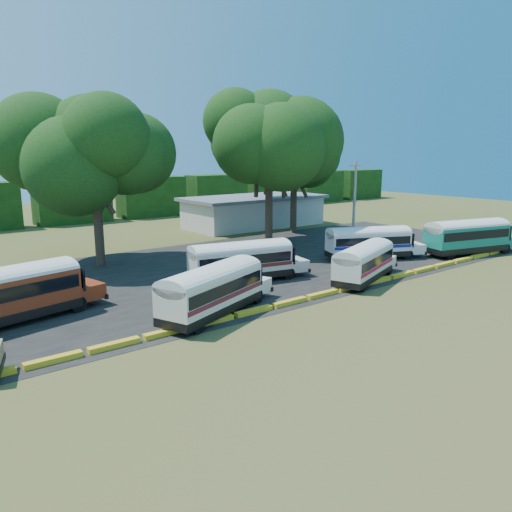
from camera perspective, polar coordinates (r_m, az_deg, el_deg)
ground at (r=33.20m, az=6.98°, el=-5.44°), size 160.00×160.00×0.00m
asphalt_strip at (r=42.76m, az=-3.46°, el=-1.42°), size 64.00×24.00×0.02m
curb at (r=33.84m, az=5.79°, el=-4.82°), size 53.70×0.45×0.30m
terminal_building at (r=66.64m, az=-0.21°, el=5.17°), size 19.00×9.00×4.00m
treeline_backdrop at (r=74.16m, az=-20.23°, el=5.87°), size 130.00×4.00×6.00m
bus_red at (r=32.04m, az=-26.60°, el=-3.67°), size 10.62×4.64×3.39m
bus_cream_west at (r=30.26m, az=-4.85°, el=-3.61°), size 9.76×5.69×3.15m
bus_cream_east at (r=38.06m, az=-1.51°, el=-0.35°), size 9.82×4.23×3.14m
bus_white_red at (r=38.95m, az=12.32°, el=-0.51°), size 9.15×5.14×2.94m
bus_white_blue at (r=47.21m, az=12.91°, el=1.69°), size 9.39×5.96×3.06m
bus_teal at (r=52.28m, az=23.13°, el=2.26°), size 10.69×5.08×3.41m
tree_west at (r=45.04m, az=-18.11°, el=11.88°), size 11.39×11.39×14.49m
tree_center at (r=52.10m, az=1.53°, el=13.94°), size 11.45×11.45×15.95m
tree_east at (r=62.31m, az=4.40°, el=11.64°), size 9.15×9.15×13.02m
utility_pole at (r=54.38m, az=11.17°, el=6.05°), size 1.60×0.30×8.82m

